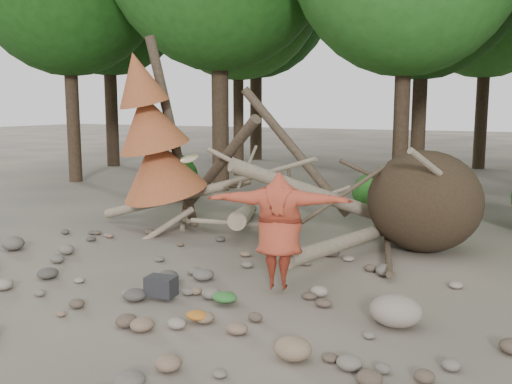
% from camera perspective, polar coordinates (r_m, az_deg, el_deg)
% --- Properties ---
extents(ground, '(120.00, 120.00, 0.00)m').
position_cam_1_polar(ground, '(8.72, -6.75, -10.31)').
color(ground, '#514C44').
rests_on(ground, ground).
extents(deadfall_pile, '(8.55, 5.24, 3.30)m').
position_cam_1_polar(deadfall_pile, '(11.53, 13.58, -0.93)').
color(deadfall_pile, '#332619').
rests_on(deadfall_pile, ground).
extents(dead_conifer, '(2.06, 2.16, 4.35)m').
position_cam_1_polar(dead_conifer, '(12.82, -10.22, 5.34)').
color(dead_conifer, '#4C3F30').
rests_on(dead_conifer, ground).
extents(bush_left, '(1.80, 1.80, 1.44)m').
position_cam_1_polar(bush_left, '(17.43, -8.79, 1.62)').
color(bush_left, '#1B5115').
rests_on(bush_left, ground).
extents(bush_mid, '(1.40, 1.40, 1.12)m').
position_cam_1_polar(bush_mid, '(15.30, 12.19, -0.05)').
color(bush_mid, '#25671D').
rests_on(bush_mid, ground).
extents(frisbee_thrower, '(2.74, 1.17, 2.01)m').
position_cam_1_polar(frisbee_thrower, '(8.56, 2.30, -3.88)').
color(frisbee_thrower, '#9F3923').
rests_on(frisbee_thrower, ground).
extents(backpack, '(0.46, 0.33, 0.29)m').
position_cam_1_polar(backpack, '(8.60, -9.46, -9.64)').
color(backpack, black).
rests_on(backpack, ground).
extents(cloth_green, '(0.37, 0.31, 0.14)m').
position_cam_1_polar(cloth_green, '(8.28, -3.17, -10.79)').
color(cloth_green, '#2A6428').
rests_on(cloth_green, ground).
extents(cloth_orange, '(0.31, 0.26, 0.11)m').
position_cam_1_polar(cloth_orange, '(7.68, -5.90, -12.52)').
color(cloth_orange, '#A55E1C').
rests_on(cloth_orange, ground).
extents(boulder_front_right, '(0.44, 0.39, 0.26)m').
position_cam_1_polar(boulder_front_right, '(6.63, 3.71, -15.36)').
color(boulder_front_right, '#7F674F').
rests_on(boulder_front_right, ground).
extents(boulder_mid_right, '(0.68, 0.62, 0.41)m').
position_cam_1_polar(boulder_mid_right, '(7.72, 13.79, -11.45)').
color(boulder_mid_right, gray).
rests_on(boulder_mid_right, ground).
extents(boulder_mid_left, '(0.46, 0.42, 0.28)m').
position_cam_1_polar(boulder_mid_left, '(12.22, -23.13, -4.74)').
color(boulder_mid_left, '#5B534D').
rests_on(boulder_mid_left, ground).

